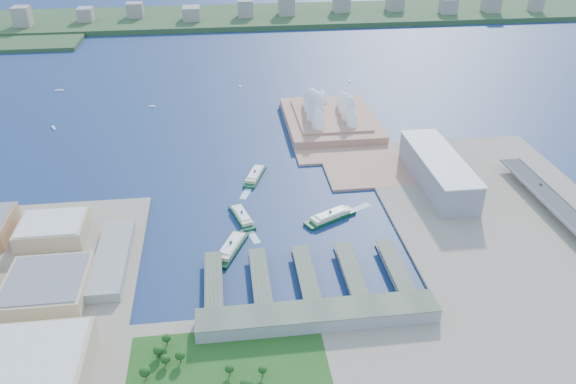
{
  "coord_description": "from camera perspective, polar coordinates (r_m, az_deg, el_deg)",
  "views": [
    {
      "loc": [
        -53.25,
        -478.32,
        326.48
      ],
      "look_at": [
        14.06,
        56.23,
        18.0
      ],
      "focal_mm": 35.0,
      "sensor_mm": 36.0,
      "label": 1
    }
  ],
  "objects": [
    {
      "name": "park",
      "position": [
        427.43,
        -6.03,
        -18.0
      ],
      "size": [
        150.0,
        110.0,
        16.0
      ],
      "primitive_type": null,
      "color": "#194714",
      "rests_on": "south_land"
    },
    {
      "name": "boat_c",
      "position": [
        1027.44,
        6.24,
        11.17
      ],
      "size": [
        4.02,
        11.51,
        2.55
      ],
      "primitive_type": null,
      "rotation": [
        0.0,
        0.0,
        3.08
      ],
      "color": "white",
      "rests_on": "ground"
    },
    {
      "name": "ferry_a",
      "position": [
        606.3,
        -4.71,
        -2.33
      ],
      "size": [
        27.45,
        55.2,
        10.12
      ],
      "primitive_type": null,
      "rotation": [
        0.0,
        0.0,
        0.27
      ],
      "color": "#0E3A20",
      "rests_on": "ground"
    },
    {
      "name": "boat_d",
      "position": [
        1051.35,
        -22.21,
        9.57
      ],
      "size": [
        14.33,
        3.93,
        2.39
      ],
      "primitive_type": null,
      "rotation": [
        0.0,
        0.0,
        1.63
      ],
      "color": "white",
      "rests_on": "ground"
    },
    {
      "name": "boat_a",
      "position": [
        892.27,
        -22.71,
        6.05
      ],
      "size": [
        9.14,
        14.15,
        2.7
      ],
      "primitive_type": null,
      "rotation": [
        0.0,
        0.0,
        0.44
      ],
      "color": "white",
      "rests_on": "ground"
    },
    {
      "name": "ground",
      "position": [
        581.56,
        -0.68,
        -4.36
      ],
      "size": [
        3000.0,
        3000.0,
        0.0
      ],
      "primitive_type": "plane",
      "color": "#0D1B3F",
      "rests_on": "ground"
    },
    {
      "name": "ferry_b",
      "position": [
        686.26,
        -3.39,
        1.84
      ],
      "size": [
        33.02,
        58.45,
        10.76
      ],
      "primitive_type": null,
      "rotation": [
        0.0,
        0.0,
        -0.35
      ],
      "color": "#0E3A20",
      "rests_on": "ground"
    },
    {
      "name": "boat_e",
      "position": [
        998.39,
        -4.9,
        10.67
      ],
      "size": [
        3.72,
        9.67,
        2.32
      ],
      "primitive_type": null,
      "rotation": [
        0.0,
        0.0,
        0.08
      ],
      "color": "white",
      "rests_on": "ground"
    },
    {
      "name": "far_skyline",
      "position": [
        1467.64,
        -5.23,
        18.4
      ],
      "size": [
        1900.0,
        140.0,
        55.0
      ],
      "primitive_type": null,
      "color": "gray",
      "rests_on": "far_shore"
    },
    {
      "name": "toaster_building",
      "position": [
        683.35,
        14.98,
        2.11
      ],
      "size": [
        45.0,
        155.0,
        35.0
      ],
      "primitive_type": "cube",
      "color": "gray",
      "rests_on": "east_land"
    },
    {
      "name": "east_land",
      "position": [
        612.42,
        22.9,
        -4.93
      ],
      "size": [
        240.0,
        500.0,
        3.0
      ],
      "primitive_type": "cube",
      "color": "gray",
      "rests_on": "ground"
    },
    {
      "name": "ferry_c",
      "position": [
        557.79,
        -5.83,
        -5.48
      ],
      "size": [
        39.24,
        61.99,
        11.53
      ],
      "primitive_type": null,
      "rotation": [
        0.0,
        0.0,
        2.72
      ],
      "color": "#0E3A20",
      "rests_on": "ground"
    },
    {
      "name": "opera_house",
      "position": [
        828.74,
        4.36,
        8.89
      ],
      "size": [
        134.0,
        180.0,
        58.0
      ],
      "primitive_type": null,
      "color": "white",
      "rests_on": "peninsula"
    },
    {
      "name": "far_shore",
      "position": [
        1494.07,
        -5.2,
        17.29
      ],
      "size": [
        2200.0,
        260.0,
        12.0
      ],
      "primitive_type": "cube",
      "color": "#2D4926",
      "rests_on": "ground"
    },
    {
      "name": "peninsula",
      "position": [
        822.54,
        4.72,
        6.42
      ],
      "size": [
        135.0,
        220.0,
        3.0
      ],
      "primitive_type": "cube",
      "color": "#A7765B",
      "rests_on": "ground"
    },
    {
      "name": "ferry_wharves",
      "position": [
        520.35,
        1.82,
        -8.43
      ],
      "size": [
        184.0,
        90.0,
        9.3
      ],
      "primitive_type": null,
      "color": "#4A5440",
      "rests_on": "ground"
    },
    {
      "name": "west_buildings",
      "position": [
        549.11,
        -26.95,
        -8.37
      ],
      "size": [
        200.0,
        280.0,
        27.0
      ],
      "primitive_type": null,
      "color": "#A27851",
      "rests_on": "west_land"
    },
    {
      "name": "terminal_building",
      "position": [
        472.57,
        3.08,
        -12.47
      ],
      "size": [
        200.0,
        28.0,
        12.0
      ],
      "primitive_type": "cube",
      "color": "gray",
      "rests_on": "south_land"
    },
    {
      "name": "boat_b",
      "position": [
        929.51,
        -13.65,
        8.46
      ],
      "size": [
        9.74,
        3.98,
        2.57
      ],
      "primitive_type": null,
      "rotation": [
        0.0,
        0.0,
        1.5
      ],
      "color": "white",
      "rests_on": "ground"
    },
    {
      "name": "ferry_d",
      "position": [
        604.68,
        4.32,
        -2.33
      ],
      "size": [
        60.97,
        42.14,
        11.5
      ],
      "primitive_type": null,
      "rotation": [
        0.0,
        0.0,
        2.06
      ],
      "color": "#0E3A20",
      "rests_on": "ground"
    },
    {
      "name": "car_c",
      "position": [
        703.37,
        24.31,
        0.71
      ],
      "size": [
        1.85,
        4.56,
        1.32
      ],
      "primitive_type": "imported",
      "color": "slate",
      "rests_on": "expressway"
    }
  ]
}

